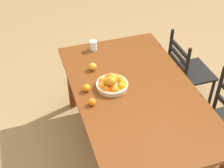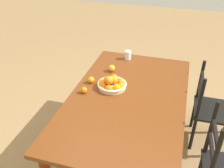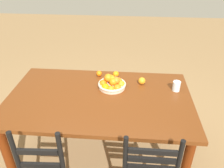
{
  "view_description": "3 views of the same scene",
  "coord_description": "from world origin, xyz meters",
  "px_view_note": "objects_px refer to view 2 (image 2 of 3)",
  "views": [
    {
      "loc": [
        2.0,
        -0.86,
        2.61
      ],
      "look_at": [
        -0.11,
        -0.19,
        0.81
      ],
      "focal_mm": 50.9,
      "sensor_mm": 36.0,
      "label": 1
    },
    {
      "loc": [
        1.93,
        0.41,
        2.16
      ],
      "look_at": [
        -0.11,
        -0.19,
        0.81
      ],
      "focal_mm": 40.82,
      "sensor_mm": 36.0,
      "label": 2
    },
    {
      "loc": [
        -0.28,
        1.83,
        2.05
      ],
      "look_at": [
        -0.11,
        -0.19,
        0.81
      ],
      "focal_mm": 36.41,
      "sensor_mm": 36.0,
      "label": 3
    }
  ],
  "objects_px": {
    "dining_table": "(127,105)",
    "fruit_bowl": "(112,84)",
    "orange_loose_0": "(84,90)",
    "chair_near_window": "(222,168)",
    "drinking_glass": "(128,55)",
    "orange_loose_1": "(112,68)",
    "chair_by_cabinet": "(211,109)",
    "orange_loose_2": "(91,80)"
  },
  "relations": [
    {
      "from": "orange_loose_0",
      "to": "orange_loose_1",
      "type": "xyz_separation_m",
      "value": [
        -0.48,
        0.13,
        0.01
      ]
    },
    {
      "from": "dining_table",
      "to": "fruit_bowl",
      "type": "xyz_separation_m",
      "value": [
        -0.11,
        -0.19,
        0.14
      ]
    },
    {
      "from": "chair_by_cabinet",
      "to": "orange_loose_2",
      "type": "xyz_separation_m",
      "value": [
        0.34,
        -1.24,
        0.36
      ]
    },
    {
      "from": "chair_by_cabinet",
      "to": "fruit_bowl",
      "type": "height_order",
      "value": "fruit_bowl"
    },
    {
      "from": "fruit_bowl",
      "to": "drinking_glass",
      "type": "distance_m",
      "value": 0.66
    },
    {
      "from": "orange_loose_0",
      "to": "drinking_glass",
      "type": "relative_size",
      "value": 0.61
    },
    {
      "from": "chair_near_window",
      "to": "orange_loose_2",
      "type": "bearing_deg",
      "value": 67.44
    },
    {
      "from": "drinking_glass",
      "to": "chair_by_cabinet",
      "type": "bearing_deg",
      "value": 73.78
    },
    {
      "from": "fruit_bowl",
      "to": "orange_loose_0",
      "type": "height_order",
      "value": "fruit_bowl"
    },
    {
      "from": "chair_near_window",
      "to": "orange_loose_0",
      "type": "distance_m",
      "value": 1.38
    },
    {
      "from": "fruit_bowl",
      "to": "chair_near_window",
      "type": "bearing_deg",
      "value": 67.82
    },
    {
      "from": "dining_table",
      "to": "orange_loose_0",
      "type": "xyz_separation_m",
      "value": [
        0.06,
        -0.42,
        0.13
      ]
    },
    {
      "from": "dining_table",
      "to": "drinking_glass",
      "type": "distance_m",
      "value": 0.81
    },
    {
      "from": "chair_near_window",
      "to": "orange_loose_0",
      "type": "height_order",
      "value": "chair_near_window"
    },
    {
      "from": "dining_table",
      "to": "orange_loose_0",
      "type": "bearing_deg",
      "value": -82.36
    },
    {
      "from": "orange_loose_1",
      "to": "orange_loose_2",
      "type": "bearing_deg",
      "value": -24.75
    },
    {
      "from": "fruit_bowl",
      "to": "orange_loose_0",
      "type": "distance_m",
      "value": 0.28
    },
    {
      "from": "fruit_bowl",
      "to": "orange_loose_0",
      "type": "bearing_deg",
      "value": -53.83
    },
    {
      "from": "chair_near_window",
      "to": "chair_by_cabinet",
      "type": "relative_size",
      "value": 1.08
    },
    {
      "from": "chair_near_window",
      "to": "drinking_glass",
      "type": "height_order",
      "value": "chair_near_window"
    },
    {
      "from": "orange_loose_0",
      "to": "orange_loose_1",
      "type": "height_order",
      "value": "orange_loose_1"
    },
    {
      "from": "chair_near_window",
      "to": "drinking_glass",
      "type": "relative_size",
      "value": 9.53
    },
    {
      "from": "orange_loose_0",
      "to": "drinking_glass",
      "type": "xyz_separation_m",
      "value": [
        -0.83,
        0.24,
        0.02
      ]
    },
    {
      "from": "chair_near_window",
      "to": "orange_loose_2",
      "type": "xyz_separation_m",
      "value": [
        -0.46,
        -1.3,
        0.36
      ]
    },
    {
      "from": "chair_near_window",
      "to": "fruit_bowl",
      "type": "height_order",
      "value": "chair_near_window"
    },
    {
      "from": "dining_table",
      "to": "chair_by_cabinet",
      "type": "distance_m",
      "value": 0.98
    },
    {
      "from": "chair_near_window",
      "to": "fruit_bowl",
      "type": "distance_m",
      "value": 1.22
    },
    {
      "from": "chair_by_cabinet",
      "to": "orange_loose_1",
      "type": "xyz_separation_m",
      "value": [
        0.05,
        -1.11,
        0.36
      ]
    },
    {
      "from": "orange_loose_2",
      "to": "fruit_bowl",
      "type": "bearing_deg",
      "value": 83.79
    },
    {
      "from": "dining_table",
      "to": "fruit_bowl",
      "type": "distance_m",
      "value": 0.26
    },
    {
      "from": "orange_loose_1",
      "to": "drinking_glass",
      "type": "bearing_deg",
      "value": 163.89
    },
    {
      "from": "drinking_glass",
      "to": "orange_loose_0",
      "type": "bearing_deg",
      "value": -15.85
    },
    {
      "from": "chair_by_cabinet",
      "to": "orange_loose_1",
      "type": "height_order",
      "value": "chair_by_cabinet"
    },
    {
      "from": "fruit_bowl",
      "to": "orange_loose_1",
      "type": "relative_size",
      "value": 3.88
    },
    {
      "from": "dining_table",
      "to": "orange_loose_0",
      "type": "height_order",
      "value": "orange_loose_0"
    },
    {
      "from": "orange_loose_1",
      "to": "orange_loose_2",
      "type": "xyz_separation_m",
      "value": [
        0.29,
        -0.13,
        -0.0
      ]
    },
    {
      "from": "orange_loose_1",
      "to": "orange_loose_2",
      "type": "height_order",
      "value": "orange_loose_1"
    },
    {
      "from": "chair_near_window",
      "to": "orange_loose_1",
      "type": "relative_size",
      "value": 13.08
    },
    {
      "from": "dining_table",
      "to": "chair_near_window",
      "type": "xyz_separation_m",
      "value": [
        0.33,
        0.89,
        -0.23
      ]
    },
    {
      "from": "chair_by_cabinet",
      "to": "orange_loose_0",
      "type": "height_order",
      "value": "chair_by_cabinet"
    },
    {
      "from": "dining_table",
      "to": "chair_near_window",
      "type": "distance_m",
      "value": 0.97
    },
    {
      "from": "chair_near_window",
      "to": "orange_loose_1",
      "type": "height_order",
      "value": "chair_near_window"
    }
  ]
}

